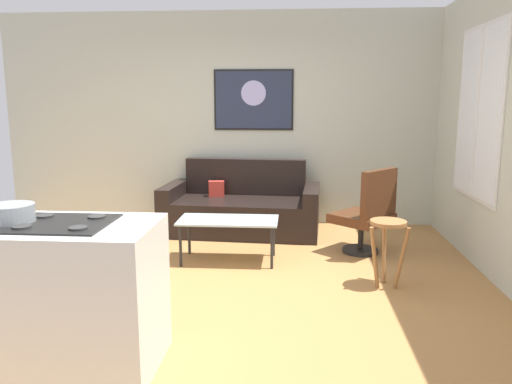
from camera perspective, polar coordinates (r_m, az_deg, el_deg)
ground at (r=4.73m, az=-5.16°, el=-10.56°), size 6.40×6.40×0.04m
back_wall at (r=6.83m, az=-1.99°, el=8.19°), size 6.40×0.05×2.80m
right_wall at (r=5.02m, az=26.42°, el=6.25°), size 0.05×6.40×2.80m
couch at (r=6.42m, az=-1.65°, el=-1.96°), size 2.00×1.04×0.90m
coffee_table at (r=5.24m, az=-3.14°, el=-3.51°), size 1.03×0.51×0.45m
armchair at (r=5.59m, az=12.52°, el=-2.30°), size 0.78×0.78×0.95m
bar_stool at (r=4.67m, az=14.67°, el=-4.76°), size 0.37×0.36×0.61m
kitchen_counter at (r=3.58m, az=-25.42°, el=-10.41°), size 1.79×0.71×0.95m
mixing_bowl at (r=3.42m, az=-25.95°, el=-2.29°), size 0.28×0.28×0.12m
wall_painting at (r=6.76m, az=-0.28°, el=10.38°), size 1.05×0.03×0.79m
window at (r=5.57m, az=23.85°, el=8.15°), size 0.03×1.23×1.74m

